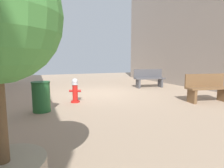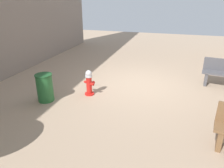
{
  "view_description": "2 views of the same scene",
  "coord_description": "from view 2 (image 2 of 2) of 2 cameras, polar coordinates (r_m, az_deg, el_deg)",
  "views": [
    {
      "loc": [
        2.54,
        7.33,
        1.41
      ],
      "look_at": [
        0.35,
        2.13,
        0.68
      ],
      "focal_mm": 29.24,
      "sensor_mm": 36.0,
      "label": 1
    },
    {
      "loc": [
        -1.15,
        6.97,
        2.92
      ],
      "look_at": [
        0.3,
        2.18,
        0.85
      ],
      "focal_mm": 34.02,
      "sensor_mm": 36.0,
      "label": 2
    }
  ],
  "objects": [
    {
      "name": "fire_hydrant",
      "position": [
        6.71,
        -6.15,
        0.37
      ],
      "size": [
        0.4,
        0.37,
        0.81
      ],
      "color": "red",
      "rests_on": "ground_plane"
    },
    {
      "name": "trash_bin",
      "position": [
        6.58,
        -17.6,
        -0.94
      ],
      "size": [
        0.5,
        0.5,
        0.84
      ],
      "color": "#266633",
      "rests_on": "ground_plane"
    },
    {
      "name": "ground_plane",
      "position": [
        7.64,
        6.96,
        -0.11
      ],
      "size": [
        23.4,
        23.4,
        0.0
      ],
      "primitive_type": "plane",
      "color": "tan"
    }
  ]
}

